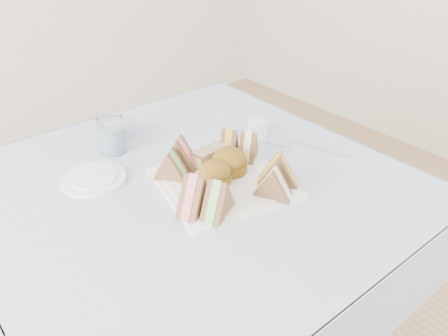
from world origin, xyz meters
TOP-DOWN VIEW (x-y plane):
  - table at (0.00, 0.00)m, footprint 0.90×0.90m
  - tablecloth at (0.00, 0.00)m, footprint 1.02×1.02m
  - serving_plate at (0.06, -0.07)m, footprint 0.36×0.36m
  - sandwich_fl_a at (-0.07, -0.12)m, footprint 0.12×0.09m
  - sandwich_fl_b at (-0.04, -0.16)m, footprint 0.11×0.09m
  - sandwich_fr_a at (0.15, -0.16)m, footprint 0.10×0.10m
  - sandwich_fr_b at (0.11, -0.19)m, footprint 0.08×0.10m
  - sandwich_bl_a at (-0.04, 0.03)m, footprint 0.09×0.10m
  - sandwich_bl_b at (0.01, 0.06)m, footprint 0.10×0.11m
  - sandwich_br_a at (0.18, -0.02)m, footprint 0.10×0.09m
  - sandwich_br_b at (0.15, 0.03)m, footprint 0.10×0.09m
  - scone_left at (0.04, -0.06)m, footprint 0.10×0.10m
  - scone_right at (0.10, -0.04)m, footprint 0.10×0.10m
  - pastry_slice at (0.08, 0.02)m, footprint 0.10×0.05m
  - side_plate at (-0.19, 0.16)m, footprint 0.18×0.18m
  - water_glass at (-0.08, 0.27)m, footprint 0.08×0.08m
  - tea_strainer at (-0.00, 0.34)m, footprint 0.08×0.08m
  - knife at (0.39, -0.09)m, footprint 0.07×0.20m
  - fork at (0.29, 0.04)m, footprint 0.09×0.16m
  - creamer_jug at (0.30, 0.07)m, footprint 0.07×0.07m

SIDE VIEW (x-z plane):
  - table at x=0.00m, z-range 0.00..0.74m
  - tablecloth at x=0.00m, z-range 0.74..0.75m
  - fork at x=0.29m, z-range 0.75..0.75m
  - knife at x=0.39m, z-range 0.75..0.75m
  - side_plate at x=-0.19m, z-range 0.75..0.76m
  - serving_plate at x=0.06m, z-range 0.75..0.76m
  - tea_strainer at x=0.00m, z-range 0.75..0.79m
  - creamer_jug at x=0.30m, z-range 0.75..0.80m
  - pastry_slice at x=0.08m, z-range 0.76..0.80m
  - scone_left at x=0.04m, z-range 0.76..0.81m
  - scone_right at x=0.10m, z-range 0.76..0.82m
  - sandwich_br_b at x=0.15m, z-range 0.76..0.84m
  - sandwich_bl_a at x=-0.04m, z-range 0.76..0.84m
  - sandwich_fr_b at x=0.11m, z-range 0.76..0.84m
  - sandwich_br_a at x=0.18m, z-range 0.76..0.84m
  - water_glass at x=-0.08m, z-range 0.75..0.85m
  - sandwich_fl_b at x=-0.04m, z-range 0.76..0.85m
  - sandwich_fr_a at x=0.15m, z-range 0.76..0.85m
  - sandwich_bl_b at x=0.01m, z-range 0.76..0.85m
  - sandwich_fl_a at x=-0.07m, z-range 0.76..0.85m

